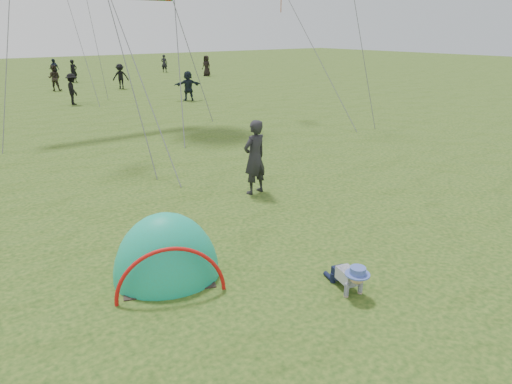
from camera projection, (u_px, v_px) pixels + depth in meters
ground at (287, 284)px, 7.65m from camera, size 140.00×140.00×0.00m
crawling_toddler at (350, 276)px, 7.35m from camera, size 0.67×0.82×0.55m
popup_tent at (168, 277)px, 7.87m from camera, size 2.21×2.03×2.33m
standing_adult at (255, 157)px, 11.55m from camera, size 0.75×0.54×1.91m
crowd_person_0 at (164, 63)px, 44.20m from camera, size 0.71×0.70×1.65m
crowd_person_3 at (120, 76)px, 32.05m from camera, size 1.27×1.07×1.70m
crowd_person_7 at (54, 78)px, 31.01m from camera, size 1.04×0.98×1.69m
crowd_person_8 at (54, 69)px, 37.82m from camera, size 0.86×1.06×1.69m
crowd_person_9 at (73, 89)px, 25.33m from camera, size 0.68×1.13×1.71m
crowd_person_10 at (206, 66)px, 40.68m from camera, size 0.80×1.00×1.78m
crowd_person_11 at (188, 86)px, 26.76m from camera, size 1.67×0.95×1.71m
crowd_person_12 at (74, 71)px, 35.82m from camera, size 0.74×0.62×1.74m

